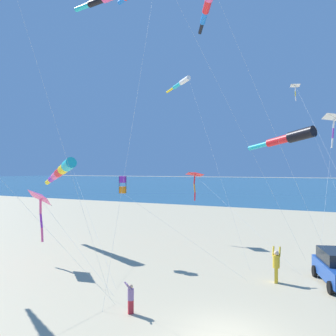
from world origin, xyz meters
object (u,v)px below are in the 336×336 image
(kite_windsock_striped_overhead, at_px, (62,171))
(kite_windsock_orange_high_right, at_px, (181,83))
(person_child_green_jacket, at_px, (131,296))
(kite_windsock_long_streamer_right, at_px, (208,4))
(kite_delta_blue_topmost, at_px, (334,117))
(kite_windsock_checkered_midright, at_px, (289,138))
(person_adult_flyer, at_px, (276,263))
(kite_box_magenta_far_left, at_px, (123,185))
(kite_delta_small_distant, at_px, (296,87))
(kite_delta_red_high_left, at_px, (42,198))
(kite_delta_white_trailing, at_px, (195,175))

(kite_windsock_striped_overhead, relative_size, kite_windsock_orange_high_right, 0.96)
(person_child_green_jacket, distance_m, kite_windsock_long_streamer_right, 19.19)
(kite_windsock_striped_overhead, distance_m, kite_delta_blue_topmost, 22.47)
(person_child_green_jacket, xyz_separation_m, kite_windsock_checkered_midright, (15.51, -4.68, 8.12))
(person_adult_flyer, bearing_deg, kite_box_magenta_far_left, 89.00)
(kite_delta_small_distant, xyz_separation_m, kite_windsock_checkered_midright, (-1.40, 0.38, -4.29))
(kite_delta_red_high_left, bearing_deg, kite_delta_white_trailing, -27.93)
(kite_delta_blue_topmost, bearing_deg, person_child_green_jacket, 155.02)
(kite_windsock_long_streamer_right, height_order, kite_box_magenta_far_left, kite_windsock_long_streamer_right)
(kite_delta_red_high_left, distance_m, kite_delta_blue_topmost, 22.65)
(kite_windsock_striped_overhead, xyz_separation_m, kite_delta_small_distant, (7.92, -17.78, 6.86))
(person_child_green_jacket, distance_m, kite_windsock_orange_high_right, 21.44)
(person_child_green_jacket, relative_size, kite_delta_small_distant, 0.11)
(kite_windsock_long_streamer_right, bearing_deg, person_adult_flyer, -111.63)
(kite_windsock_long_streamer_right, xyz_separation_m, kite_delta_blue_topmost, (7.77, -7.62, -7.16))
(kite_windsock_striped_overhead, bearing_deg, kite_delta_blue_topmost, -68.92)
(kite_delta_white_trailing, distance_m, kite_windsock_long_streamer_right, 14.01)
(kite_delta_red_high_left, bearing_deg, kite_box_magenta_far_left, -51.51)
(kite_delta_white_trailing, xyz_separation_m, kite_box_magenta_far_left, (-8.51, 2.04, -0.63))
(kite_delta_red_high_left, xyz_separation_m, kite_delta_small_distant, (12.87, -14.81, 8.72))
(kite_windsock_orange_high_right, xyz_separation_m, kite_delta_blue_topmost, (1.05, -12.69, -3.89))
(person_adult_flyer, height_order, kite_windsock_checkered_midright, kite_windsock_checkered_midright)
(kite_delta_white_trailing, xyz_separation_m, kite_windsock_orange_high_right, (-0.08, 1.38, 8.41))
(kite_delta_red_high_left, bearing_deg, kite_windsock_orange_high_right, -22.65)
(kite_box_magenta_far_left, bearing_deg, kite_delta_small_distant, -48.04)
(kite_delta_small_distant, relative_size, kite_delta_blue_topmost, 1.24)
(kite_delta_red_high_left, xyz_separation_m, kite_box_magenta_far_left, (3.40, -4.28, 0.86))
(person_child_green_jacket, bearing_deg, person_adult_flyer, -34.88)
(kite_delta_red_high_left, distance_m, kite_windsock_checkered_midright, 18.95)
(person_adult_flyer, relative_size, kite_windsock_orange_high_right, 0.13)
(kite_delta_red_high_left, height_order, kite_delta_blue_topmost, kite_delta_blue_topmost)
(kite_delta_red_high_left, relative_size, kite_delta_small_distant, 0.67)
(kite_windsock_striped_overhead, relative_size, kite_delta_small_distant, 1.05)
(kite_delta_red_high_left, xyz_separation_m, kite_windsock_orange_high_right, (11.83, -4.94, 9.90))
(kite_delta_red_high_left, bearing_deg, kite_windsock_long_streamer_right, -62.93)
(kite_windsock_checkered_midright, distance_m, kite_windsock_long_streamer_right, 11.67)
(kite_windsock_orange_high_right, xyz_separation_m, kite_box_magenta_far_left, (-8.43, 0.66, -9.04))
(person_adult_flyer, height_order, kite_delta_small_distant, kite_delta_small_distant)
(kite_windsock_striped_overhead, xyz_separation_m, kite_windsock_orange_high_right, (6.89, -7.91, 8.04))
(kite_windsock_striped_overhead, height_order, kite_delta_white_trailing, kite_windsock_striped_overhead)
(person_child_green_jacket, height_order, kite_windsock_striped_overhead, kite_windsock_striped_overhead)
(person_child_green_jacket, bearing_deg, kite_delta_small_distant, -16.67)
(kite_windsock_striped_overhead, bearing_deg, person_child_green_jacket, -125.24)
(kite_windsock_checkered_midright, distance_m, kite_box_magenta_far_left, 13.44)
(kite_delta_white_trailing, height_order, kite_windsock_long_streamer_right, kite_windsock_long_streamer_right)
(kite_box_magenta_far_left, bearing_deg, kite_delta_blue_topmost, -54.61)
(kite_delta_white_trailing, relative_size, kite_delta_blue_topmost, 0.98)
(person_adult_flyer, xyz_separation_m, kite_delta_red_high_left, (-3.22, 14.80, 3.38))
(kite_windsock_striped_overhead, xyz_separation_m, kite_box_magenta_far_left, (-1.54, -7.25, -1.00))
(kite_windsock_orange_high_right, bearing_deg, kite_delta_white_trailing, -86.74)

